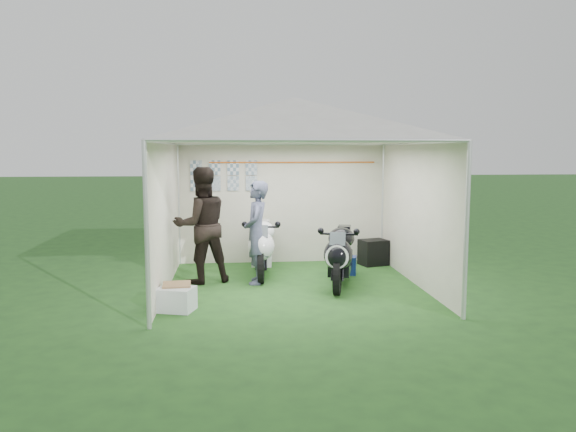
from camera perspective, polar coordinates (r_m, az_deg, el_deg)
The scene contains 10 objects.
ground at distance 9.13m, azimuth 0.57°, elevation -7.12°, with size 80.00×80.00×0.00m, color #22491D.
canopy_tent at distance 8.91m, azimuth 0.56°, elevation 9.24°, with size 5.66×5.66×3.00m.
motorcycle_white at distance 9.79m, azimuth -2.64°, elevation -2.96°, with size 0.54×1.97×0.97m.
motorcycle_black at distance 9.06m, azimuth 5.35°, elevation -3.79°, with size 0.78×1.91×0.96m.
paddock_stand at distance 10.00m, azimuth 5.71°, elevation -4.99°, with size 0.43×0.27×0.32m, color #243EBF.
person_dark_jacket at distance 9.32m, azimuth -8.79°, elevation -0.93°, with size 0.93×0.72×1.91m, color black.
person_blue_jacket at distance 9.19m, azimuth -3.21°, elevation -1.68°, with size 0.62×0.40×1.69m, color #515574.
equipment_box at distance 10.85m, azimuth 8.66°, elevation -3.67°, with size 0.49×0.39×0.49m, color black.
crate_0 at distance 7.88m, azimuth -11.31°, elevation -8.29°, with size 0.48×0.37×0.32m, color silver.
crate_1 at distance 8.01m, azimuth -11.21°, elevation -7.95°, with size 0.38×0.38×0.34m, color olive.
Camera 1 is at (-0.96, -8.81, 2.18)m, focal length 35.00 mm.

